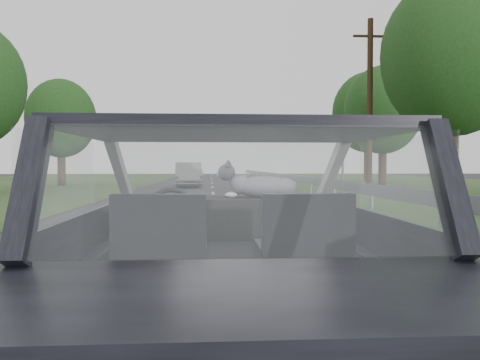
{
  "coord_description": "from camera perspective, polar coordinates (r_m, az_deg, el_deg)",
  "views": [
    {
      "loc": [
        -0.13,
        -2.89,
        1.24
      ],
      "look_at": [
        0.09,
        0.54,
        1.14
      ],
      "focal_mm": 35.0,
      "sensor_mm": 36.0,
      "label": 1
    }
  ],
  "objects": [
    {
      "name": "passenger_seat",
      "position": [
        2.68,
        7.78,
        -5.99
      ],
      "size": [
        0.5,
        0.72,
        0.42
      ],
      "primitive_type": "cube",
      "color": "black",
      "rests_on": "subject_car"
    },
    {
      "name": "subject_car",
      "position": [
        2.94,
        -1.11,
        -8.34
      ],
      "size": [
        1.8,
        4.0,
        1.45
      ],
      "primitive_type": "cube",
      "color": "black",
      "rests_on": "ground"
    },
    {
      "name": "dashboard",
      "position": [
        3.54,
        -1.56,
        -4.58
      ],
      "size": [
        1.58,
        0.45,
        0.3
      ],
      "primitive_type": "cube",
      "color": "black",
      "rests_on": "subject_car"
    },
    {
      "name": "guardrail",
      "position": [
        13.65,
        15.28,
        -1.09
      ],
      "size": [
        0.05,
        90.0,
        0.32
      ],
      "primitive_type": "cube",
      "color": "gray",
      "rests_on": "ground"
    },
    {
      "name": "other_car",
      "position": [
        27.63,
        -6.3,
        0.66
      ],
      "size": [
        2.03,
        4.5,
        1.44
      ],
      "primitive_type": "imported",
      "rotation": [
        0.0,
        0.0,
        0.07
      ],
      "color": "#AAAAAA",
      "rests_on": "ground"
    },
    {
      "name": "tree_1",
      "position": [
        22.55,
        24.51,
        10.25
      ],
      "size": [
        7.32,
        7.32,
        9.27
      ],
      "primitive_type": null,
      "rotation": [
        0.0,
        0.0,
        0.22
      ],
      "color": "#193B13",
      "rests_on": "ground"
    },
    {
      "name": "tree_2",
      "position": [
        30.98,
        17.01,
        6.15
      ],
      "size": [
        5.24,
        5.24,
        7.32
      ],
      "primitive_type": null,
      "rotation": [
        0.0,
        0.0,
        0.09
      ],
      "color": "#193B13",
      "rests_on": "ground"
    },
    {
      "name": "tree_6",
      "position": [
        31.21,
        -20.97,
        5.26
      ],
      "size": [
        4.95,
        4.95,
        6.43
      ],
      "primitive_type": null,
      "rotation": [
        0.0,
        0.0,
        0.18
      ],
      "color": "#193B13",
      "rests_on": "ground"
    },
    {
      "name": "driver_seat",
      "position": [
        2.64,
        -9.58,
        -6.12
      ],
      "size": [
        0.5,
        0.72,
        0.42
      ],
      "primitive_type": "cube",
      "color": "black",
      "rests_on": "subject_car"
    },
    {
      "name": "cat",
      "position": [
        3.53,
        2.94,
        -0.66
      ],
      "size": [
        0.66,
        0.31,
        0.28
      ],
      "primitive_type": "ellipsoid",
      "rotation": [
        0.0,
        0.0,
        -0.19
      ],
      "color": "gray",
      "rests_on": "dashboard"
    },
    {
      "name": "tree_3",
      "position": [
        39.58,
        15.28,
        6.11
      ],
      "size": [
        6.71,
        6.71,
        8.59
      ],
      "primitive_type": null,
      "rotation": [
        0.0,
        0.0,
        0.21
      ],
      "color": "#193B13",
      "rests_on": "ground"
    },
    {
      "name": "utility_pole",
      "position": [
        22.34,
        15.54,
        8.66
      ],
      "size": [
        0.32,
        0.32,
        7.91
      ],
      "primitive_type": "cylinder",
      "rotation": [
        0.0,
        0.0,
        0.31
      ],
      "color": "#322513",
      "rests_on": "ground"
    },
    {
      "name": "steering_wheel",
      "position": [
        3.25,
        -8.45,
        -3.93
      ],
      "size": [
        0.36,
        0.36,
        0.04
      ],
      "primitive_type": "torus",
      "color": "black",
      "rests_on": "dashboard"
    },
    {
      "name": "highway_sign",
      "position": [
        21.62,
        12.42,
        2.02
      ],
      "size": [
        0.39,
        1.08,
        2.72
      ],
      "primitive_type": "cube",
      "rotation": [
        0.0,
        0.0,
        0.27
      ],
      "color": "#125722",
      "rests_on": "ground"
    }
  ]
}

